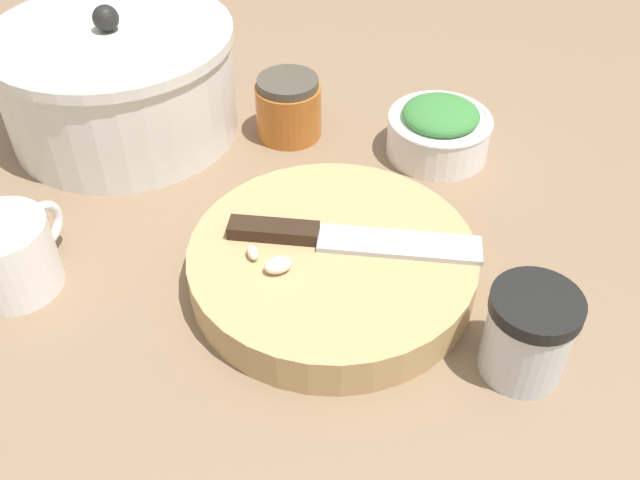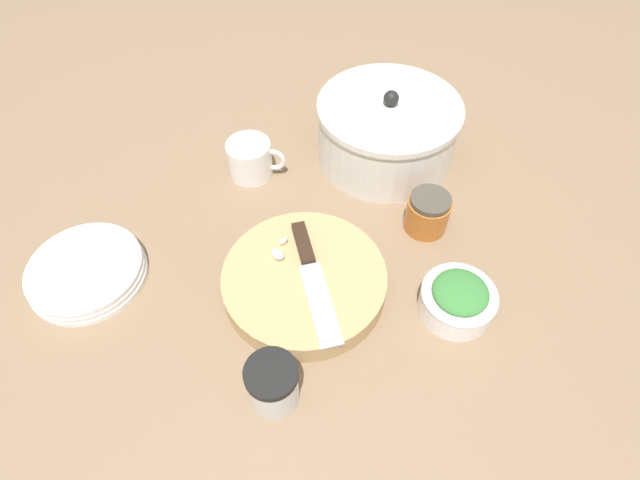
# 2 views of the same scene
# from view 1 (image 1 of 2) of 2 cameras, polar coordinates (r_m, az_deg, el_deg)

# --- Properties ---
(ground_plane) EXTENTS (5.00, 5.00, 0.00)m
(ground_plane) POSITION_cam_1_polar(r_m,az_deg,el_deg) (0.65, -3.86, -3.91)
(ground_plane) COLOR #7F664C
(cutting_board) EXTENTS (0.26, 0.26, 0.04)m
(cutting_board) POSITION_cam_1_polar(r_m,az_deg,el_deg) (0.64, 0.99, -2.01)
(cutting_board) COLOR tan
(cutting_board) RESTS_ON ground_plane
(chef_knife) EXTENTS (0.15, 0.20, 0.01)m
(chef_knife) POSITION_cam_1_polar(r_m,az_deg,el_deg) (0.64, 1.44, 0.21)
(chef_knife) COLOR black
(chef_knife) RESTS_ON cutting_board
(garlic_cloves) EXTENTS (0.06, 0.05, 0.01)m
(garlic_cloves) POSITION_cam_1_polar(r_m,az_deg,el_deg) (0.62, -3.42, -1.23)
(garlic_cloves) COLOR silver
(garlic_cloves) RESTS_ON cutting_board
(herb_bowl) EXTENTS (0.12, 0.12, 0.06)m
(herb_bowl) POSITION_cam_1_polar(r_m,az_deg,el_deg) (0.81, 9.49, 8.70)
(herb_bowl) COLOR white
(herb_bowl) RESTS_ON ground_plane
(spice_jar) EXTENTS (0.07, 0.07, 0.08)m
(spice_jar) POSITION_cam_1_polar(r_m,az_deg,el_deg) (0.58, 16.32, -7.22)
(spice_jar) COLOR silver
(spice_jar) RESTS_ON ground_plane
(coffee_mug) EXTENTS (0.11, 0.08, 0.07)m
(coffee_mug) POSITION_cam_1_polar(r_m,az_deg,el_deg) (0.69, -23.60, -1.12)
(coffee_mug) COLOR white
(coffee_mug) RESTS_ON ground_plane
(honey_jar) EXTENTS (0.08, 0.08, 0.07)m
(honey_jar) POSITION_cam_1_polar(r_m,az_deg,el_deg) (0.83, -2.53, 10.55)
(honey_jar) COLOR #B26023
(honey_jar) RESTS_ON ground_plane
(stock_pot) EXTENTS (0.27, 0.27, 0.15)m
(stock_pot) POSITION_cam_1_polar(r_m,az_deg,el_deg) (0.85, -15.78, 12.12)
(stock_pot) COLOR silver
(stock_pot) RESTS_ON ground_plane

